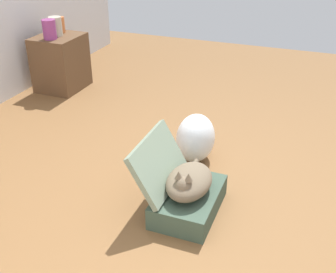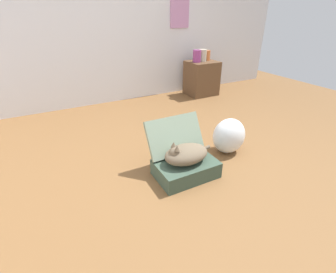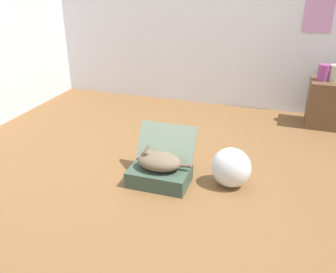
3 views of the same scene
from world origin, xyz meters
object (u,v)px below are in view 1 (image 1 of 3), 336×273
Objects in this scene: plastic_bag_white at (196,138)px; vase_short at (61,25)px; suitcase_base at (189,201)px; side_table at (61,63)px; cat at (189,181)px; vase_tall at (49,29)px; vase_round at (55,26)px.

vase_short is (1.02, 1.83, 0.47)m from plastic_bag_white.
suitcase_base is 0.95× the size of side_table.
plastic_bag_white is at bearing -116.62° from side_table.
vase_tall reaches higher than cat.
vase_tall is at bearing -178.08° from side_table.
vase_short is (0.25, 0.04, -0.01)m from vase_tall.
cat is (-0.01, 0.00, 0.16)m from suitcase_base.
vase_round is (1.52, 1.96, 0.59)m from suitcase_base.
vase_tall reaches higher than plastic_bag_white.
side_table reaches higher than suitcase_base.
side_table is at bearing -90.00° from vase_round.
vase_tall is 0.12m from vase_round.
vase_tall reaches higher than side_table.
vase_round is (1.53, 1.96, 0.44)m from cat.
vase_round is at bearing 6.11° from vase_tall.
plastic_bag_white is 1.94× the size of vase_tall.
cat is 2.48m from side_table.
vase_short reaches higher than cat.
vase_tall reaches higher than vase_short.
plastic_bag_white is 2.01m from side_table.
vase_round is (0.12, 0.01, -0.00)m from vase_tall.
vase_round is (-0.12, -0.02, 0.01)m from vase_short.
vase_short is (0.12, 0.03, 0.37)m from side_table.
vase_tall is 1.00× the size of vase_round.
side_table is 0.38m from vase_round.
plastic_bag_white is at bearing -116.50° from vase_round.
suitcase_base is 2.81× the size of vase_round.
side_table is at bearing 51.96° from cat.
vase_tall is at bearing -173.89° from vase_round.
suitcase_base is 3.30× the size of vase_short.
plastic_bag_white is (0.62, 0.16, 0.11)m from suitcase_base.
vase_short is at bearing 50.41° from suitcase_base.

